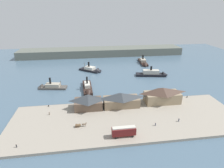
# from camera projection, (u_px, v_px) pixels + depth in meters

# --- Properties ---
(ground_plane) EXTENTS (320.00, 320.00, 0.00)m
(ground_plane) POSITION_uv_depth(u_px,v_px,m) (119.00, 99.00, 108.33)
(ground_plane) COLOR slate
(quay_promenade) EXTENTS (110.00, 36.00, 1.20)m
(quay_promenade) POSITION_uv_depth(u_px,v_px,m) (127.00, 119.00, 88.00)
(quay_promenade) COLOR #9E9384
(quay_promenade) RESTS_ON ground
(seawall_edge) EXTENTS (110.00, 0.80, 1.00)m
(seawall_edge) POSITION_uv_depth(u_px,v_px,m) (120.00, 101.00, 104.85)
(seawall_edge) COLOR gray
(seawall_edge) RESTS_ON ground
(ferry_shed_east_terminal) EXTENTS (14.48, 9.38, 6.80)m
(ferry_shed_east_terminal) POSITION_uv_depth(u_px,v_px,m) (88.00, 102.00, 95.31)
(ferry_shed_east_terminal) COLOR brown
(ferry_shed_east_terminal) RESTS_ON quay_promenade
(ferry_shed_west_terminal) EXTENTS (19.12, 8.63, 7.52)m
(ferry_shed_west_terminal) POSITION_uv_depth(u_px,v_px,m) (121.00, 100.00, 97.19)
(ferry_shed_west_terminal) COLOR #847056
(ferry_shed_west_terminal) RESTS_ON quay_promenade
(ferry_shed_central_terminal) EXTENTS (19.55, 9.15, 8.74)m
(ferry_shed_central_terminal) POSITION_uv_depth(u_px,v_px,m) (162.00, 95.00, 100.96)
(ferry_shed_central_terminal) COLOR #998466
(ferry_shed_central_terminal) RESTS_ON quay_promenade
(street_tram) EXTENTS (9.79, 2.89, 4.53)m
(street_tram) POSITION_uv_depth(u_px,v_px,m) (124.00, 131.00, 74.40)
(street_tram) COLOR maroon
(street_tram) RESTS_ON quay_promenade
(horse_cart) EXTENTS (5.38, 1.31, 1.87)m
(horse_cart) POSITION_uv_depth(u_px,v_px,m) (81.00, 125.00, 81.14)
(horse_cart) COLOR brown
(horse_cart) RESTS_ON quay_promenade
(pedestrian_near_east_shed) EXTENTS (0.40, 0.40, 1.62)m
(pedestrian_near_east_shed) POSITION_uv_depth(u_px,v_px,m) (155.00, 124.00, 81.86)
(pedestrian_near_east_shed) COLOR #33384C
(pedestrian_near_east_shed) RESTS_ON quay_promenade
(pedestrian_by_tram) EXTENTS (0.38, 0.38, 1.52)m
(pedestrian_by_tram) POSITION_uv_depth(u_px,v_px,m) (132.00, 127.00, 80.26)
(pedestrian_by_tram) COLOR #3D4C42
(pedestrian_by_tram) RESTS_ON quay_promenade
(pedestrian_walking_west) EXTENTS (0.38, 0.38, 1.53)m
(pedestrian_walking_west) POSITION_uv_depth(u_px,v_px,m) (16.00, 146.00, 69.16)
(pedestrian_walking_west) COLOR #232328
(pedestrian_walking_west) RESTS_ON quay_promenade
(pedestrian_standing_center) EXTENTS (0.42, 0.42, 1.70)m
(pedestrian_standing_center) POSITION_uv_depth(u_px,v_px,m) (49.00, 113.00, 90.16)
(pedestrian_standing_center) COLOR #6B5B4C
(pedestrian_standing_center) RESTS_ON quay_promenade
(pedestrian_near_west_shed) EXTENTS (0.43, 0.43, 1.74)m
(pedestrian_near_west_shed) POSITION_uv_depth(u_px,v_px,m) (179.00, 120.00, 84.94)
(pedestrian_near_west_shed) COLOR #33384C
(pedestrian_near_west_shed) RESTS_ON quay_promenade
(mooring_post_center_west) EXTENTS (0.44, 0.44, 0.90)m
(mooring_post_center_west) POSITION_uv_depth(u_px,v_px,m) (187.00, 97.00, 107.75)
(mooring_post_center_west) COLOR black
(mooring_post_center_west) RESTS_ON quay_promenade
(mooring_post_east) EXTENTS (0.44, 0.44, 0.90)m
(mooring_post_east) POSITION_uv_depth(u_px,v_px,m) (49.00, 106.00, 97.79)
(mooring_post_east) COLOR black
(mooring_post_east) RESTS_ON quay_promenade
(ferry_outer_harbor) EXTENTS (7.80, 26.24, 9.62)m
(ferry_outer_harbor) POSITION_uv_depth(u_px,v_px,m) (144.00, 63.00, 175.69)
(ferry_outer_harbor) COLOR black
(ferry_outer_harbor) RESTS_ON ground
(ferry_approaching_east) EXTENTS (6.55, 24.47, 10.26)m
(ferry_approaching_east) POSITION_uv_depth(u_px,v_px,m) (88.00, 89.00, 119.12)
(ferry_approaching_east) COLOR black
(ferry_approaching_east) RESTS_ON ground
(ferry_moored_east) EXTENTS (20.23, 8.37, 9.46)m
(ferry_moored_east) POSITION_uv_depth(u_px,v_px,m) (50.00, 87.00, 122.42)
(ferry_moored_east) COLOR #514C47
(ferry_moored_east) RESTS_ON ground
(ferry_moored_west) EXTENTS (20.15, 17.66, 10.04)m
(ferry_moored_west) POSITION_uv_depth(u_px,v_px,m) (93.00, 70.00, 155.24)
(ferry_moored_west) COLOR black
(ferry_moored_west) RESTS_ON ground
(ferry_mid_harbor) EXTENTS (25.85, 9.97, 9.71)m
(ferry_mid_harbor) POSITION_uv_depth(u_px,v_px,m) (154.00, 74.00, 144.82)
(ferry_mid_harbor) COLOR black
(ferry_mid_harbor) RESTS_ON ground
(far_headland) EXTENTS (180.00, 24.00, 8.00)m
(far_headland) POSITION_uv_depth(u_px,v_px,m) (102.00, 52.00, 207.29)
(far_headland) COLOR #60665B
(far_headland) RESTS_ON ground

